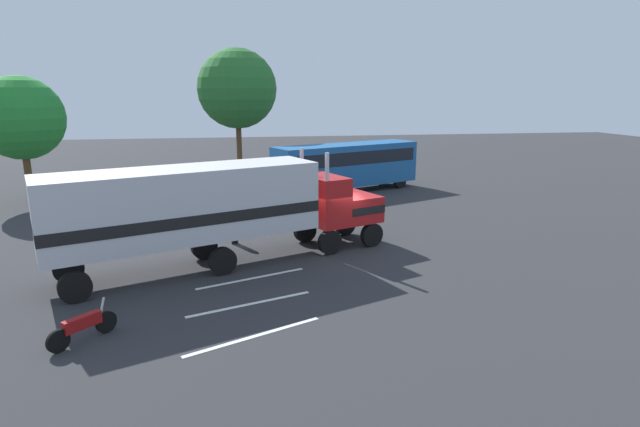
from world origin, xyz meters
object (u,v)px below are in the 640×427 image
(parked_bus, at_px, (347,163))
(motorcycle, at_px, (83,326))
(parked_car, at_px, (166,204))
(tree_left, at_px, (237,89))
(tree_center, at_px, (21,118))
(semi_truck, at_px, (213,206))
(person_bystander, at_px, (234,225))

(parked_bus, xyz_separation_m, motorcycle, (-12.33, -20.83, -1.58))
(parked_car, height_order, tree_left, tree_left)
(parked_car, distance_m, tree_center, 11.54)
(semi_truck, height_order, parked_car, semi_truck)
(person_bystander, bearing_deg, tree_left, 88.30)
(tree_left, height_order, tree_center, tree_left)
(person_bystander, distance_m, motorcycle, 10.05)
(semi_truck, distance_m, parked_bus, 17.24)
(motorcycle, bearing_deg, parked_bus, 59.38)
(parked_bus, xyz_separation_m, parked_car, (-11.81, -5.92, -1.26))
(parked_car, bearing_deg, semi_truck, -71.31)
(person_bystander, xyz_separation_m, motorcycle, (-4.30, -9.07, -0.41))
(semi_truck, relative_size, parked_car, 2.96)
(parked_car, bearing_deg, person_bystander, -57.09)
(person_bystander, bearing_deg, parked_car, 122.91)
(parked_bus, height_order, tree_left, tree_left)
(parked_bus, relative_size, tree_left, 1.06)
(person_bystander, xyz_separation_m, tree_left, (0.58, 19.53, 6.35))
(semi_truck, relative_size, tree_center, 1.76)
(parked_bus, bearing_deg, semi_truck, -120.69)
(tree_left, bearing_deg, motorcycle, -99.68)
(tree_left, distance_m, tree_center, 15.86)
(parked_car, bearing_deg, motorcycle, -92.00)
(person_bystander, relative_size, parked_car, 0.34)
(person_bystander, relative_size, tree_center, 0.20)
(tree_center, bearing_deg, semi_truck, -49.91)
(semi_truck, bearing_deg, motorcycle, -120.45)
(parked_car, bearing_deg, tree_left, 72.32)
(semi_truck, distance_m, tree_center, 18.99)
(semi_truck, xyz_separation_m, motorcycle, (-3.53, -6.01, -2.04))
(tree_center, bearing_deg, person_bystander, -41.31)
(person_bystander, bearing_deg, parked_bus, 55.68)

